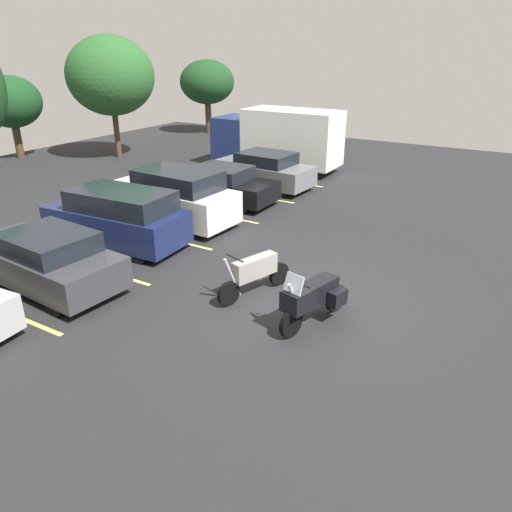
{
  "coord_description": "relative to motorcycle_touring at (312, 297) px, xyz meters",
  "views": [
    {
      "loc": [
        -9.66,
        -4.33,
        5.74
      ],
      "look_at": [
        -0.4,
        1.19,
        1.08
      ],
      "focal_mm": 34.41,
      "sensor_mm": 36.0,
      "label": 1
    }
  ],
  "objects": [
    {
      "name": "ground",
      "position": [
        0.92,
        0.55,
        -0.72
      ],
      "size": [
        44.0,
        44.0,
        0.1
      ],
      "primitive_type": "cube",
      "color": "#262628"
    },
    {
      "name": "car_charcoal",
      "position": [
        -1.74,
        6.63,
        0.07
      ],
      "size": [
        2.16,
        4.62,
        1.51
      ],
      "color": "#38383D",
      "rests_on": "ground"
    },
    {
      "name": "motorcycle_touring",
      "position": [
        0.0,
        0.0,
        0.0
      ],
      "size": [
        2.18,
        1.05,
        1.43
      ],
      "color": "black",
      "rests_on": "ground"
    },
    {
      "name": "motorcycle_second",
      "position": [
        0.56,
        1.81,
        -0.07
      ],
      "size": [
        2.19,
        0.9,
        1.24
      ],
      "color": "black",
      "rests_on": "ground"
    },
    {
      "name": "car_white",
      "position": [
        3.74,
        7.0,
        0.25
      ],
      "size": [
        2.13,
        4.84,
        1.89
      ],
      "color": "white",
      "rests_on": "ground"
    },
    {
      "name": "parking_stripes",
      "position": [
        -0.39,
        7.0,
        -0.67
      ],
      "size": [
        22.33,
        5.19,
        0.01
      ],
      "color": "#EAE066",
      "rests_on": "ground"
    },
    {
      "name": "box_truck",
      "position": [
        12.69,
        7.74,
        0.87
      ],
      "size": [
        2.26,
        6.35,
        2.91
      ],
      "color": "navy",
      "rests_on": "ground"
    },
    {
      "name": "car_grey",
      "position": [
        9.28,
        6.63,
        0.09
      ],
      "size": [
        2.16,
        4.49,
        1.54
      ],
      "color": "slate",
      "rests_on": "ground"
    },
    {
      "name": "car_navy",
      "position": [
        1.25,
        7.08,
        0.22
      ],
      "size": [
        2.11,
        4.5,
        1.77
      ],
      "color": "navy",
      "rests_on": "ground"
    },
    {
      "name": "car_black",
      "position": [
        6.6,
        7.08,
        0.02
      ],
      "size": [
        1.89,
        4.68,
        1.42
      ],
      "color": "black",
      "rests_on": "ground"
    },
    {
      "name": "tree_far_right",
      "position": [
        10.68,
        16.63,
        3.56
      ],
      "size": [
        4.52,
        4.52,
        6.25
      ],
      "color": "#4C3823",
      "rests_on": "ground"
    },
    {
      "name": "tree_center_left",
      "position": [
        19.88,
        17.17,
        2.7
      ],
      "size": [
        3.69,
        3.69,
        4.84
      ],
      "color": "#4C3823",
      "rests_on": "ground"
    },
    {
      "name": "tree_right",
      "position": [
        7.78,
        21.16,
        2.26
      ],
      "size": [
        3.16,
        3.16,
        4.3
      ],
      "color": "#4C3823",
      "rests_on": "ground"
    }
  ]
}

